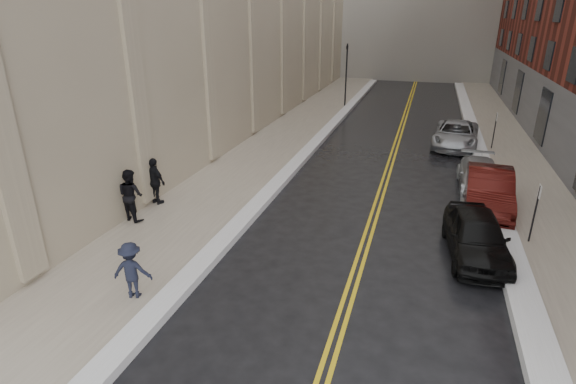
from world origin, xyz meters
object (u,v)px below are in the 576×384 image
Objects in this scene: pedestrian_c at (155,181)px; car_silver_near at (480,176)px; car_black at (476,236)px; pedestrian_b at (132,270)px; pedestrian_a at (131,195)px; car_maroon at (489,190)px; car_silver_far at (456,134)px.

car_silver_near is at bearing -135.46° from pedestrian_c.
pedestrian_b reaches higher than car_black.
car_silver_near is 15.44m from pedestrian_b.
car_silver_near is at bearing -132.39° from pedestrian_a.
car_maroon is 3.01× the size of pedestrian_b.
pedestrian_a is (-12.87, -7.61, 0.50)m from car_silver_near.
pedestrian_a reaches higher than car_silver_far.
car_black is at bearing -162.58° from pedestrian_c.
pedestrian_b is at bearing -155.06° from car_black.
car_maroon reaches higher than car_black.
pedestrian_b is (3.03, -4.29, -0.18)m from pedestrian_a.
pedestrian_b reaches higher than car_maroon.
pedestrian_c is (-12.87, -5.98, 0.47)m from car_silver_near.
car_black is 2.19× the size of pedestrian_a.
pedestrian_c is (-12.23, 0.47, 0.37)m from car_black.
car_black is at bearing -96.21° from car_silver_near.
car_silver_near is at bearing -143.02° from pedestrian_b.
car_silver_far is (-0.16, 13.69, -0.01)m from car_black.
pedestrian_c reaches higher than pedestrian_b.
car_silver_near is 14.20m from pedestrian_c.
pedestrian_a reaches higher than car_black.
pedestrian_a reaches higher than pedestrian_b.
car_silver_far is at bearing -112.79° from pedestrian_c.
pedestrian_b is (-9.97, -9.76, 0.16)m from car_maroon.
pedestrian_b reaches higher than car_silver_far.
car_black is 6.48m from car_silver_near.
pedestrian_c is at bearing -127.24° from car_silver_far.
car_black is 2.26× the size of pedestrian_c.
car_silver_near is at bearing 96.85° from car_maroon.
car_maroon is 1.11× the size of car_silver_near.
car_silver_far is at bearing 84.99° from car_black.
car_black is 0.82× the size of car_silver_far.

